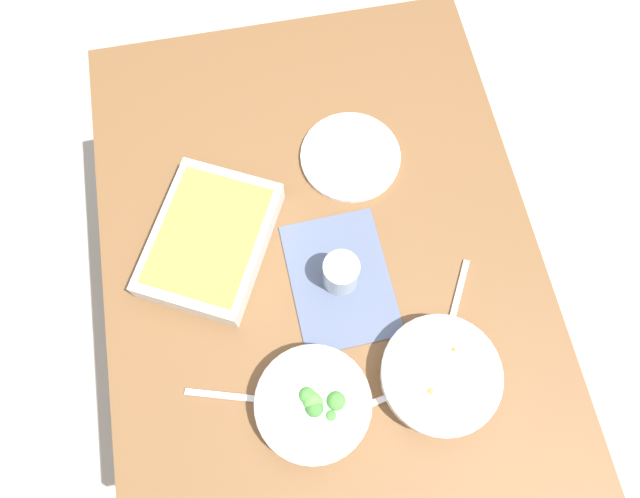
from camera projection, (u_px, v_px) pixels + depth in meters
ground_plane at (320, 325)px, 1.88m from camera, size 6.00×6.00×0.00m
dining_table at (320, 263)px, 1.27m from camera, size 1.20×0.90×0.74m
placemat at (340, 279)px, 1.16m from camera, size 0.29×0.21×0.00m
stew_bowl at (440, 375)px, 1.07m from camera, size 0.23×0.23×0.06m
broccoli_bowl at (313, 404)px, 1.05m from camera, size 0.22×0.22×0.07m
baking_dish at (210, 240)px, 1.16m from camera, size 0.37×0.33×0.06m
drink_cup at (341, 274)px, 1.13m from camera, size 0.07×0.07×0.08m
side_plate at (350, 157)px, 1.25m from camera, size 0.22×0.22×0.01m
spoon_by_stew at (454, 311)px, 1.14m from camera, size 0.16×0.10×0.01m
spoon_by_broccoli at (244, 398)px, 1.08m from camera, size 0.07×0.17×0.01m
fork_on_table at (349, 413)px, 1.07m from camera, size 0.05×0.18×0.01m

